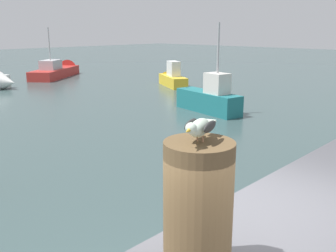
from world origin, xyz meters
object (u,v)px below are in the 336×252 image
Objects in this scene: boat_yellow at (171,78)px; boat_red at (60,70)px; boat_teal at (205,98)px; seagull at (199,127)px; mooring_post at (198,208)px.

boat_red is (-1.94, 8.90, -0.06)m from boat_yellow.
boat_yellow is at bearing 54.05° from boat_teal.
boat_teal is (-4.21, -5.81, 0.10)m from boat_yellow.
mooring_post is at bearing 18.31° from seagull.
seagull is at bearing -136.40° from boat_yellow.
mooring_post is 0.22× the size of boat_teal.
boat_yellow is (14.50, 13.80, -2.25)m from seagull.
boat_teal is at bearing -125.95° from boat_yellow.
seagull is at bearing -118.95° from boat_red.
mooring_post is 0.51m from seagull.
boat_yellow is at bearing 43.60° from seagull.
boat_red is (12.55, 22.70, -1.80)m from mooring_post.
seagull is 0.10× the size of boat_teal.
mooring_post is 26.00m from boat_red.
boat_red is at bearing 102.27° from boat_yellow.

